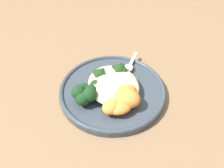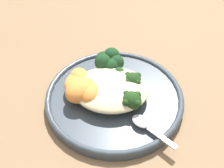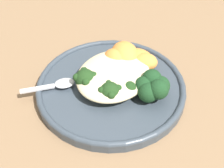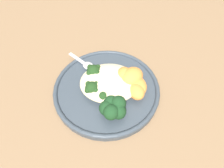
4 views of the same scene
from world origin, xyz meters
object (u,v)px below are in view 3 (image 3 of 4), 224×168
Objects in this scene: broccoli_stalk_2 at (128,83)px; sweet_potato_chunk_1 at (125,54)px; sweet_potato_chunk_2 at (145,62)px; sweet_potato_chunk_3 at (137,58)px; quinoa_mound at (113,75)px; spoon at (59,84)px; broccoli_stalk_1 at (113,87)px; sweet_potato_chunk_0 at (116,59)px; broccoli_stalk_0 at (94,77)px; broccoli_stalk_3 at (139,79)px; kale_tuft at (153,86)px; plate at (111,87)px.

broccoli_stalk_2 is 0.07m from sweet_potato_chunk_1.
sweet_potato_chunk_3 is (-0.00, -0.02, -0.00)m from sweet_potato_chunk_2.
spoon is (0.07, -0.07, -0.01)m from quinoa_mound.
broccoli_stalk_1 is 1.75× the size of sweet_potato_chunk_1.
quinoa_mound is 0.04m from sweet_potato_chunk_0.
broccoli_stalk_0 is at bearing -9.29° from sweet_potato_chunk_1.
quinoa_mound reaches higher than spoon.
broccoli_stalk_1 is 0.10m from spoon.
sweet_potato_chunk_0 reaches higher than broccoli_stalk_1.
broccoli_stalk_2 is at bearing 163.35° from spoon.
sweet_potato_chunk_0 is (-0.04, -0.02, 0.00)m from quinoa_mound.
broccoli_stalk_3 is at bearing 99.68° from broccoli_stalk_2.
kale_tuft is (-0.04, 0.06, 0.00)m from broccoli_stalk_1.
broccoli_stalk_1 is at bearing 32.44° from quinoa_mound.
broccoli_stalk_2 is at bearing 53.66° from sweet_potato_chunk_0.
broccoli_stalk_2 reaches higher than spoon.
kale_tuft is at bearing 73.48° from sweet_potato_chunk_0.
quinoa_mound is 0.04m from broccoli_stalk_0.
sweet_potato_chunk_1 is (-0.04, -0.06, 0.01)m from broccoli_stalk_3.
sweet_potato_chunk_2 is (-0.01, 0.04, -0.01)m from sweet_potato_chunk_1.
kale_tuft reaches higher than sweet_potato_chunk_3.
sweet_potato_chunk_1 is (-0.02, 0.01, 0.00)m from sweet_potato_chunk_0.
broccoli_stalk_0 is 0.08m from broccoli_stalk_3.
sweet_potato_chunk_0 reaches higher than sweet_potato_chunk_3.
broccoli_stalk_0 is at bearing -4.88° from sweet_potato_chunk_0.
sweet_potato_chunk_1 is (-0.09, -0.03, 0.01)m from broccoli_stalk_1.
broccoli_stalk_2 is at bearing 103.17° from plate.
broccoli_stalk_1 reaches higher than sweet_potato_chunk_3.
sweet_potato_chunk_0 is at bearing -166.31° from spoon.
sweet_potato_chunk_3 is (-0.05, -0.04, 0.00)m from broccoli_stalk_3.
broccoli_stalk_0 is at bearing -44.87° from quinoa_mound.
quinoa_mound is at bearing 11.89° from sweet_potato_chunk_1.
sweet_potato_chunk_1 is (-0.06, -0.04, 0.01)m from broccoli_stalk_2.
broccoli_stalk_3 reaches higher than plate.
broccoli_stalk_2 is (-0.00, 0.03, -0.00)m from quinoa_mound.
sweet_potato_chunk_2 is at bearing 173.10° from broccoli_stalk_0.
broccoli_stalk_3 is 1.73× the size of kale_tuft.
kale_tuft reaches higher than broccoli_stalk_3.
kale_tuft is (-0.01, 0.04, 0.01)m from broccoli_stalk_2.
sweet_potato_chunk_0 is (-0.05, -0.02, 0.03)m from plate.
kale_tuft is at bearing 132.49° from broccoli_stalk_0.
plate is 0.06m from broccoli_stalk_3.
kale_tuft is at bearing 61.87° from sweet_potato_chunk_1.
spoon is at bearing -26.87° from sweet_potato_chunk_0.
sweet_potato_chunk_2 is 0.76× the size of sweet_potato_chunk_3.
kale_tuft is at bearing 102.64° from plate.
kale_tuft reaches higher than quinoa_mound.
broccoli_stalk_0 is 0.09m from sweet_potato_chunk_1.
sweet_potato_chunk_0 is at bearing -174.21° from broccoli_stalk_2.
sweet_potato_chunk_0 reaches higher than plate.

